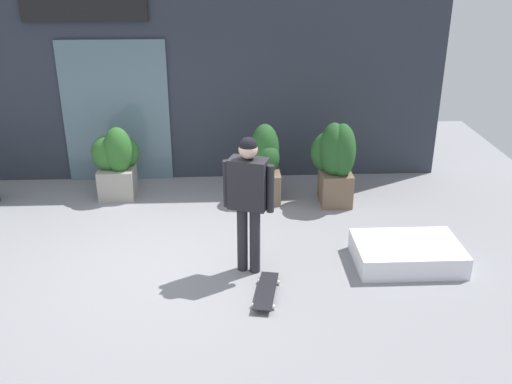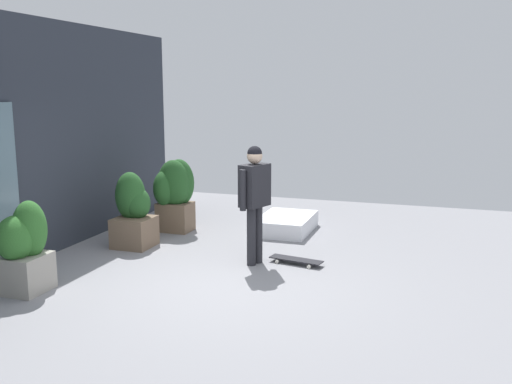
# 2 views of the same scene
# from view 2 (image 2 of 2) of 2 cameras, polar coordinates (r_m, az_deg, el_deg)

# --- Properties ---
(ground_plane) EXTENTS (12.00, 12.00, 0.00)m
(ground_plane) POSITION_cam_2_polar(r_m,az_deg,el_deg) (7.74, -4.40, -8.89)
(ground_plane) COLOR gray
(building_facade) EXTENTS (8.55, 0.31, 3.57)m
(building_facade) POSITION_cam_2_polar(r_m,az_deg,el_deg) (8.90, -22.76, 4.58)
(building_facade) COLOR #2D333D
(building_facade) RESTS_ON ground_plane
(skateboarder) EXTENTS (0.60, 0.39, 1.74)m
(skateboarder) POSITION_cam_2_polar(r_m,az_deg,el_deg) (8.20, -0.13, -0.01)
(skateboarder) COLOR #28282D
(skateboarder) RESTS_ON ground_plane
(skateboard) EXTENTS (0.36, 0.82, 0.08)m
(skateboard) POSITION_cam_2_polar(r_m,az_deg,el_deg) (8.45, 4.02, -6.76)
(skateboard) COLOR black
(skateboard) RESTS_ON ground_plane
(planter_box_left) EXTENTS (0.74, 0.58, 1.17)m
(planter_box_left) POSITION_cam_2_polar(r_m,az_deg,el_deg) (7.77, -22.26, -4.93)
(planter_box_left) COLOR gray
(planter_box_left) RESTS_ON ground_plane
(planter_box_right) EXTENTS (0.60, 0.64, 1.21)m
(planter_box_right) POSITION_cam_2_polar(r_m,az_deg,el_deg) (9.47, -12.13, -1.93)
(planter_box_right) COLOR brown
(planter_box_right) RESTS_ON ground_plane
(planter_box_mid) EXTENTS (0.65, 0.67, 1.30)m
(planter_box_mid) POSITION_cam_2_polar(r_m,az_deg,el_deg) (10.28, -8.19, 0.09)
(planter_box_mid) COLOR brown
(planter_box_mid) RESTS_ON ground_plane
(snow_ledge) EXTENTS (1.32, 0.90, 0.28)m
(snow_ledge) POSITION_cam_2_polar(r_m,az_deg,el_deg) (10.30, 3.01, -3.16)
(snow_ledge) COLOR white
(snow_ledge) RESTS_ON ground_plane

